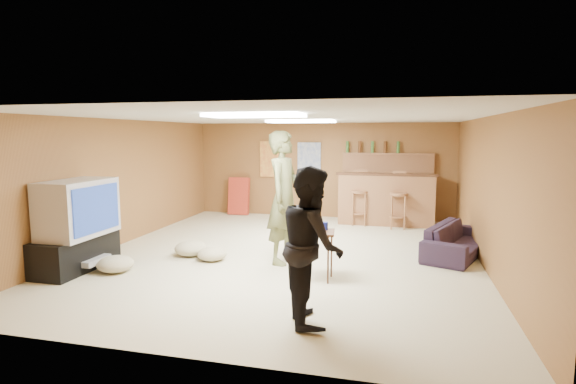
% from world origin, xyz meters
% --- Properties ---
extents(ground, '(7.00, 7.00, 0.00)m').
position_xyz_m(ground, '(0.00, 0.00, 0.00)').
color(ground, '#BFB692').
rests_on(ground, ground).
extents(ceiling, '(6.00, 7.00, 0.02)m').
position_xyz_m(ceiling, '(0.00, 0.00, 2.20)').
color(ceiling, silver).
rests_on(ceiling, ground).
extents(wall_back, '(6.00, 0.02, 2.20)m').
position_xyz_m(wall_back, '(0.00, 3.50, 1.10)').
color(wall_back, brown).
rests_on(wall_back, ground).
extents(wall_front, '(6.00, 0.02, 2.20)m').
position_xyz_m(wall_front, '(0.00, -3.50, 1.10)').
color(wall_front, brown).
rests_on(wall_front, ground).
extents(wall_left, '(0.02, 7.00, 2.20)m').
position_xyz_m(wall_left, '(-3.00, 0.00, 1.10)').
color(wall_left, brown).
rests_on(wall_left, ground).
extents(wall_right, '(0.02, 7.00, 2.20)m').
position_xyz_m(wall_right, '(3.00, 0.00, 1.10)').
color(wall_right, brown).
rests_on(wall_right, ground).
extents(tv_stand, '(0.55, 1.30, 0.50)m').
position_xyz_m(tv_stand, '(-2.72, -1.50, 0.25)').
color(tv_stand, black).
rests_on(tv_stand, ground).
extents(dvd_box, '(0.35, 0.50, 0.08)m').
position_xyz_m(dvd_box, '(-2.50, -1.50, 0.15)').
color(dvd_box, '#B2B2B7').
rests_on(dvd_box, tv_stand).
extents(tv_body, '(0.60, 1.10, 0.80)m').
position_xyz_m(tv_body, '(-2.65, -1.50, 0.90)').
color(tv_body, '#B2B2B7').
rests_on(tv_body, tv_stand).
extents(tv_screen, '(0.02, 0.95, 0.65)m').
position_xyz_m(tv_screen, '(-2.34, -1.50, 0.90)').
color(tv_screen, navy).
rests_on(tv_screen, tv_body).
extents(bar_counter, '(2.00, 0.60, 1.10)m').
position_xyz_m(bar_counter, '(1.50, 2.95, 0.55)').
color(bar_counter, brown).
rests_on(bar_counter, ground).
extents(bar_lip, '(2.10, 0.12, 0.05)m').
position_xyz_m(bar_lip, '(1.50, 2.70, 1.10)').
color(bar_lip, '#392012').
rests_on(bar_lip, bar_counter).
extents(bar_shelf, '(2.00, 0.18, 0.05)m').
position_xyz_m(bar_shelf, '(1.50, 3.40, 1.50)').
color(bar_shelf, brown).
rests_on(bar_shelf, bar_backing).
extents(bar_backing, '(2.00, 0.14, 0.60)m').
position_xyz_m(bar_backing, '(1.50, 3.42, 1.20)').
color(bar_backing, brown).
rests_on(bar_backing, bar_counter).
extents(poster_left, '(0.60, 0.03, 0.85)m').
position_xyz_m(poster_left, '(-1.20, 3.46, 1.35)').
color(poster_left, '#BF3F26').
rests_on(poster_left, wall_back).
extents(poster_right, '(0.55, 0.03, 0.80)m').
position_xyz_m(poster_right, '(-0.30, 3.46, 1.35)').
color(poster_right, '#334C99').
rests_on(poster_right, wall_back).
extents(folding_chair_stack, '(0.50, 0.26, 0.91)m').
position_xyz_m(folding_chair_stack, '(-2.00, 3.30, 0.45)').
color(folding_chair_stack, '#B33221').
rests_on(folding_chair_stack, ground).
extents(ceiling_panel_front, '(1.20, 0.60, 0.04)m').
position_xyz_m(ceiling_panel_front, '(0.00, -1.50, 2.17)').
color(ceiling_panel_front, white).
rests_on(ceiling_panel_front, ceiling).
extents(ceiling_panel_back, '(1.20, 0.60, 0.04)m').
position_xyz_m(ceiling_panel_back, '(0.00, 1.20, 2.17)').
color(ceiling_panel_back, white).
rests_on(ceiling_panel_back, ceiling).
extents(person_olive, '(0.59, 0.80, 1.99)m').
position_xyz_m(person_olive, '(0.09, -0.41, 1.00)').
color(person_olive, '#5E6339').
rests_on(person_olive, ground).
extents(person_black, '(0.85, 0.95, 1.62)m').
position_xyz_m(person_black, '(0.91, -2.45, 0.81)').
color(person_black, black).
rests_on(person_black, ground).
extents(sofa, '(1.26, 1.85, 0.50)m').
position_xyz_m(sofa, '(2.70, 0.61, 0.25)').
color(sofa, black).
rests_on(sofa, ground).
extents(tray_table, '(0.55, 0.46, 0.66)m').
position_xyz_m(tray_table, '(0.70, -1.10, 0.33)').
color(tray_table, '#392012').
rests_on(tray_table, ground).
extents(cup_red_near, '(0.10, 0.10, 0.10)m').
position_xyz_m(cup_red_near, '(0.56, -1.06, 0.71)').
color(cup_red_near, red).
rests_on(cup_red_near, tray_table).
extents(cup_red_far, '(0.09, 0.09, 0.10)m').
position_xyz_m(cup_red_far, '(0.75, -1.16, 0.71)').
color(cup_red_far, red).
rests_on(cup_red_far, tray_table).
extents(cup_blue, '(0.08, 0.08, 0.11)m').
position_xyz_m(cup_blue, '(0.81, -1.00, 0.71)').
color(cup_blue, navy).
rests_on(cup_blue, tray_table).
extents(bar_stool_left, '(0.44, 0.44, 1.08)m').
position_xyz_m(bar_stool_left, '(0.96, 2.71, 0.54)').
color(bar_stool_left, brown).
rests_on(bar_stool_left, ground).
extents(bar_stool_right, '(0.42, 0.42, 1.30)m').
position_xyz_m(bar_stool_right, '(1.77, 2.53, 0.65)').
color(bar_stool_right, brown).
rests_on(bar_stool_right, ground).
extents(cushion_near_tv, '(0.65, 0.65, 0.23)m').
position_xyz_m(cushion_near_tv, '(-1.46, -0.41, 0.12)').
color(cushion_near_tv, tan).
rests_on(cushion_near_tv, ground).
extents(cushion_mid, '(0.52, 0.52, 0.20)m').
position_xyz_m(cushion_mid, '(-1.02, -0.59, 0.10)').
color(cushion_mid, tan).
rests_on(cushion_mid, ground).
extents(cushion_far, '(0.62, 0.62, 0.23)m').
position_xyz_m(cushion_far, '(-2.11, -1.47, 0.11)').
color(cushion_far, tan).
rests_on(cushion_far, ground).
extents(bottle_row, '(1.20, 0.08, 0.26)m').
position_xyz_m(bottle_row, '(1.16, 3.38, 1.65)').
color(bottle_row, '#3F7233').
rests_on(bottle_row, bar_shelf).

